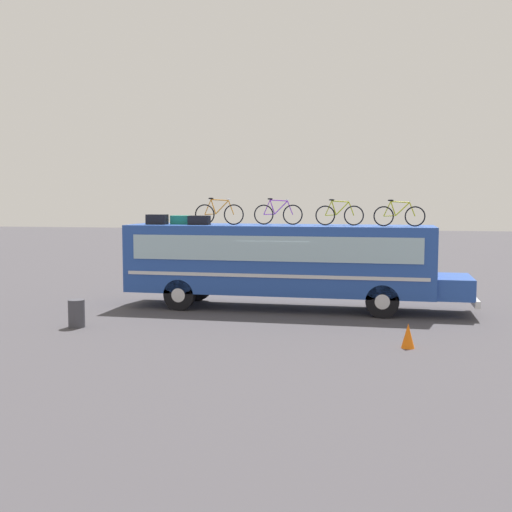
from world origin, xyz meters
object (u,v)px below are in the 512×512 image
object	(u,v)px
rooftop_bicycle_1	(219,214)
trash_bin	(77,313)
rooftop_bicycle_4	(399,215)
luggage_bag_2	(181,220)
luggage_bag_3	(199,220)
bus	(283,260)
rooftop_bicycle_3	(339,214)
traffic_cone	(408,336)
luggage_bag_1	(157,219)
rooftop_bicycle_2	(278,214)

from	to	relation	value
rooftop_bicycle_1	trash_bin	bearing A→B (deg)	-127.32
rooftop_bicycle_4	luggage_bag_2	bearing A→B (deg)	178.00
rooftop_bicycle_4	trash_bin	world-z (taller)	rooftop_bicycle_4
luggage_bag_3	trash_bin	world-z (taller)	luggage_bag_3
bus	rooftop_bicycle_4	xyz separation A→B (m)	(3.97, -0.25, 1.62)
luggage_bag_2	rooftop_bicycle_4	size ratio (longest dim) A/B	0.41
rooftop_bicycle_3	trash_bin	distance (m)	9.39
bus	traffic_cone	size ratio (longest dim) A/B	18.55
luggage_bag_1	luggage_bag_3	bearing A→B (deg)	-0.82
luggage_bag_1	traffic_cone	size ratio (longest dim) A/B	1.13
bus	luggage_bag_1	bearing A→B (deg)	-176.35
bus	rooftop_bicycle_3	xyz separation A→B (m)	(1.95, 0.17, 1.63)
rooftop_bicycle_3	rooftop_bicycle_4	bearing A→B (deg)	-11.74
luggage_bag_1	rooftop_bicycle_4	world-z (taller)	rooftop_bicycle_4
rooftop_bicycle_1	rooftop_bicycle_4	xyz separation A→B (m)	(6.29, -0.11, -0.03)
luggage_bag_2	rooftop_bicycle_2	size ratio (longest dim) A/B	0.39
luggage_bag_1	luggage_bag_3	distance (m)	1.60
rooftop_bicycle_3	traffic_cone	xyz separation A→B (m)	(2.22, -5.42, -3.04)
rooftop_bicycle_2	rooftop_bicycle_3	xyz separation A→B (m)	(2.21, -0.22, -0.01)
luggage_bag_1	rooftop_bicycle_4	size ratio (longest dim) A/B	0.43
bus	luggage_bag_2	bearing A→B (deg)	179.72
rooftop_bicycle_2	rooftop_bicycle_4	distance (m)	4.28
luggage_bag_2	rooftop_bicycle_3	distance (m)	5.75
luggage_bag_1	rooftop_bicycle_1	distance (m)	2.31
bus	traffic_cone	distance (m)	6.85
rooftop_bicycle_3	trash_bin	size ratio (longest dim) A/B	2.00
rooftop_bicycle_2	rooftop_bicycle_3	distance (m)	2.22
luggage_bag_1	rooftop_bicycle_3	xyz separation A→B (m)	(6.55, 0.46, 0.20)
luggage_bag_2	bus	bearing A→B (deg)	-0.28
rooftop_bicycle_3	trash_bin	world-z (taller)	rooftop_bicycle_3
rooftop_bicycle_1	luggage_bag_1	bearing A→B (deg)	-176.32
traffic_cone	rooftop_bicycle_2	bearing A→B (deg)	128.16
bus	rooftop_bicycle_2	world-z (taller)	rooftop_bicycle_2
rooftop_bicycle_1	rooftop_bicycle_2	xyz separation A→B (m)	(2.05, 0.53, -0.01)
luggage_bag_1	traffic_cone	distance (m)	10.47
luggage_bag_3	rooftop_bicycle_4	bearing A→B (deg)	0.53
rooftop_bicycle_2	rooftop_bicycle_4	xyz separation A→B (m)	(4.24, -0.64, -0.02)
rooftop_bicycle_4	traffic_cone	world-z (taller)	rooftop_bicycle_4
bus	rooftop_bicycle_3	bearing A→B (deg)	4.96
traffic_cone	rooftop_bicycle_3	bearing A→B (deg)	112.27
luggage_bag_3	rooftop_bicycle_3	world-z (taller)	rooftop_bicycle_3
bus	rooftop_bicycle_1	bearing A→B (deg)	-176.37
rooftop_bicycle_4	rooftop_bicycle_3	bearing A→B (deg)	168.26
rooftop_bicycle_3	trash_bin	xyz separation A→B (m)	(-7.59, -4.68, -2.94)
luggage_bag_1	luggage_bag_3	xyz separation A→B (m)	(1.60, -0.02, -0.02)
luggage_bag_1	rooftop_bicycle_1	world-z (taller)	rooftop_bicycle_1
bus	trash_bin	size ratio (longest dim) A/B	14.34
traffic_cone	rooftop_bicycle_4	bearing A→B (deg)	92.21
bus	luggage_bag_3	xyz separation A→B (m)	(-3.00, -0.32, 1.41)
luggage_bag_3	rooftop_bicycle_1	xyz separation A→B (m)	(0.69, 0.17, 0.24)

